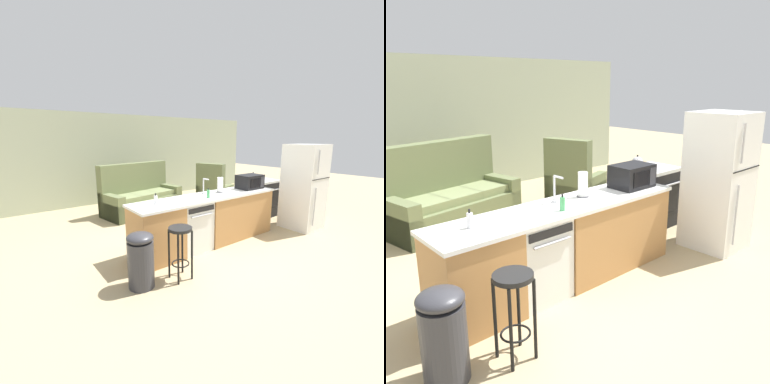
# 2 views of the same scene
# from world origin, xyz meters

# --- Properties ---
(ground_plane) EXTENTS (24.00, 24.00, 0.00)m
(ground_plane) POSITION_xyz_m (0.00, 0.00, 0.00)
(ground_plane) COLOR tan
(wall_back) EXTENTS (10.00, 0.06, 2.60)m
(wall_back) POSITION_xyz_m (0.30, 4.20, 1.30)
(wall_back) COLOR #A8B293
(wall_back) RESTS_ON ground_plane
(kitchen_counter) EXTENTS (2.94, 0.66, 0.90)m
(kitchen_counter) POSITION_xyz_m (0.24, 0.00, 0.42)
(kitchen_counter) COLOR #B77F47
(kitchen_counter) RESTS_ON ground_plane
(dishwasher) EXTENTS (0.58, 0.61, 0.84)m
(dishwasher) POSITION_xyz_m (-0.25, -0.00, 0.42)
(dishwasher) COLOR white
(dishwasher) RESTS_ON ground_plane
(stove_range) EXTENTS (0.76, 0.68, 0.90)m
(stove_range) POSITION_xyz_m (2.35, 0.55, 0.45)
(stove_range) COLOR black
(stove_range) RESTS_ON ground_plane
(refrigerator) EXTENTS (0.72, 0.73, 1.78)m
(refrigerator) POSITION_xyz_m (2.35, -0.55, 0.89)
(refrigerator) COLOR white
(refrigerator) RESTS_ON ground_plane
(microwave) EXTENTS (0.50, 0.37, 0.28)m
(microwave) POSITION_xyz_m (1.25, -0.00, 1.04)
(microwave) COLOR black
(microwave) RESTS_ON kitchen_counter
(sink_faucet) EXTENTS (0.07, 0.18, 0.30)m
(sink_faucet) POSITION_xyz_m (0.15, 0.12, 1.03)
(sink_faucet) COLOR silver
(sink_faucet) RESTS_ON kitchen_counter
(paper_towel_roll) EXTENTS (0.14, 0.14, 0.28)m
(paper_towel_roll) POSITION_xyz_m (0.52, 0.09, 1.04)
(paper_towel_roll) COLOR #4C4C51
(paper_towel_roll) RESTS_ON kitchen_counter
(soap_bottle) EXTENTS (0.06, 0.06, 0.18)m
(soap_bottle) POSITION_xyz_m (0.02, -0.14, 0.97)
(soap_bottle) COLOR #4CB266
(soap_bottle) RESTS_ON kitchen_counter
(dish_soap_bottle) EXTENTS (0.06, 0.06, 0.18)m
(dish_soap_bottle) POSITION_xyz_m (-0.90, 0.04, 0.97)
(dish_soap_bottle) COLOR silver
(dish_soap_bottle) RESTS_ON kitchen_counter
(kettle) EXTENTS (0.21, 0.17, 0.19)m
(kettle) POSITION_xyz_m (2.18, 0.68, 0.99)
(kettle) COLOR #B2B2B7
(kettle) RESTS_ON stove_range
(bar_stool) EXTENTS (0.32, 0.32, 0.74)m
(bar_stool) POSITION_xyz_m (-0.95, -0.69, 0.54)
(bar_stool) COLOR black
(bar_stool) RESTS_ON ground_plane
(trash_bin) EXTENTS (0.35, 0.35, 0.74)m
(trash_bin) POSITION_xyz_m (-1.47, -0.54, 0.38)
(trash_bin) COLOR #333338
(trash_bin) RESTS_ON ground_plane
(couch) EXTENTS (2.13, 1.25, 1.27)m
(couch) POSITION_xyz_m (0.10, 2.65, 0.39)
(couch) COLOR #667047
(couch) RESTS_ON ground_plane
(armchair) EXTENTS (1.03, 1.06, 1.20)m
(armchair) POSITION_xyz_m (2.21, 2.14, 0.35)
(armchair) COLOR #667047
(armchair) RESTS_ON ground_plane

